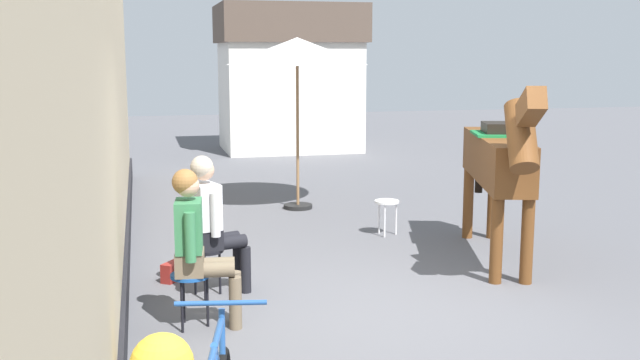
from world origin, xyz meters
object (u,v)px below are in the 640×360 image
(saddled_horse_center, at_px, (499,161))
(spare_stool_white, at_px, (387,205))
(seated_visitor_far, at_px, (211,218))
(satchel_bag, at_px, (173,271))
(cafe_parasol, at_px, (297,52))
(seated_visitor_near, at_px, (197,240))

(saddled_horse_center, distance_m, spare_stool_white, 1.84)
(seated_visitor_far, bearing_deg, saddled_horse_center, 8.53)
(seated_visitor_far, xyz_separation_m, saddled_horse_center, (3.26, 0.49, 0.38))
(saddled_horse_center, relative_size, spare_stool_white, 6.34)
(seated_visitor_far, xyz_separation_m, spare_stool_white, (2.45, 1.96, -0.38))
(satchel_bag, bearing_deg, cafe_parasol, -174.70)
(seated_visitor_near, xyz_separation_m, satchel_bag, (-0.16, 1.42, -0.68))
(spare_stool_white, bearing_deg, cafe_parasol, 111.54)
(cafe_parasol, height_order, spare_stool_white, cafe_parasol)
(seated_visitor_far, bearing_deg, spare_stool_white, 38.64)
(spare_stool_white, bearing_deg, seated_visitor_far, -141.36)
(satchel_bag, bearing_deg, saddled_horse_center, 125.36)
(seated_visitor_near, height_order, satchel_bag, seated_visitor_near)
(saddled_horse_center, bearing_deg, seated_visitor_near, -159.07)
(spare_stool_white, bearing_deg, seated_visitor_near, -133.51)
(seated_visitor_near, relative_size, saddled_horse_center, 0.48)
(seated_visitor_near, xyz_separation_m, cafe_parasol, (1.88, 4.74, 1.59))
(cafe_parasol, height_order, satchel_bag, cafe_parasol)
(spare_stool_white, bearing_deg, satchel_bag, -153.89)
(seated_visitor_far, xyz_separation_m, satchel_bag, (-0.36, 0.58, -0.68))
(saddled_horse_center, distance_m, cafe_parasol, 3.95)
(seated_visitor_near, bearing_deg, satchel_bag, 96.35)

